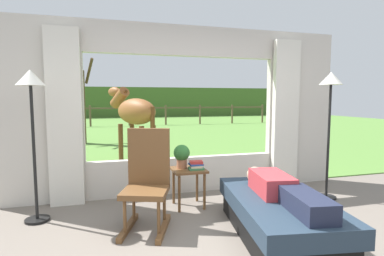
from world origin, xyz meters
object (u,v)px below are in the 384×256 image
Objects in this scene: book_stack at (196,165)px; potted_plant at (182,155)px; floor_lamp_right at (330,97)px; horse at (134,112)px; rocking_chair at (147,180)px; side_table at (189,176)px; floor_lamp_left at (31,100)px; pasture_tree at (79,104)px; reclining_person at (281,189)px; recliner_sofa at (278,216)px.

potted_plant is at bearing 144.34° from book_stack.
potted_plant is 0.17× the size of floor_lamp_right.
floor_lamp_right reaches higher than horse.
horse reaches higher than rocking_chair.
side_table is 3.31m from horse.
potted_plant is 3.19m from horse.
floor_lamp_left is 1.03× the size of horse.
potted_plant is 0.12× the size of pasture_tree.
side_table is at bearing 145.47° from book_stack.
pasture_tree reaches higher than rocking_chair.
side_table is at bearing 58.98° from rocking_chair.
reclining_person is at bearing -145.21° from floor_lamp_right.
reclining_person is 0.52× the size of pasture_tree.
floor_lamp_left is 3.50m from horse.
horse is (-2.48, 3.42, -0.33)m from floor_lamp_right.
reclining_person is 2.96m from floor_lamp_left.
book_stack is at bearing 127.42° from reclining_person.
floor_lamp_left reaches higher than rocking_chair.
floor_lamp_left is at bearing -143.85° from horse.
reclining_person is at bearing -61.41° from book_stack.
book_stack is 3.35m from horse.
reclining_person reaches higher than book_stack.
recliner_sofa is at bearing -56.77° from potted_plant.
floor_lamp_left reaches higher than recliner_sofa.
floor_lamp_right is 1.06× the size of horse.
floor_lamp_right is at bearing -4.63° from book_stack.
rocking_chair is at bearing 163.94° from recliner_sofa.
reclining_person is (0.00, -0.05, 0.30)m from recliner_sofa.
side_table is 0.29× the size of floor_lamp_left.
side_table is 0.28× the size of floor_lamp_right.
rocking_chair is 0.81m from side_table.
floor_lamp_right is (1.95, -0.16, 0.91)m from book_stack.
floor_lamp_right reaches higher than potted_plant.
pasture_tree reaches higher than floor_lamp_right.
rocking_chair reaches higher than side_table.
pasture_tree is at bearing 117.59° from recliner_sofa.
recliner_sofa is 1.27× the size of reclining_person.
horse reaches higher than reclining_person.
pasture_tree reaches higher than floor_lamp_left.
potted_plant is at bearing 132.06° from recliner_sofa.
potted_plant reaches higher than book_stack.
horse is at bearing 65.76° from floor_lamp_left.
floor_lamp_left is 3.92m from floor_lamp_right.
book_stack is 2.15m from floor_lamp_left.
recliner_sofa is 8.10m from pasture_tree.
recliner_sofa is at bearing -146.65° from floor_lamp_right.
horse is (0.18, 3.70, 0.61)m from rocking_chair.
rocking_chair is at bearing -122.41° from horse.
pasture_tree is at bearing 120.21° from rocking_chair.
reclining_person is at bearing -59.37° from side_table.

